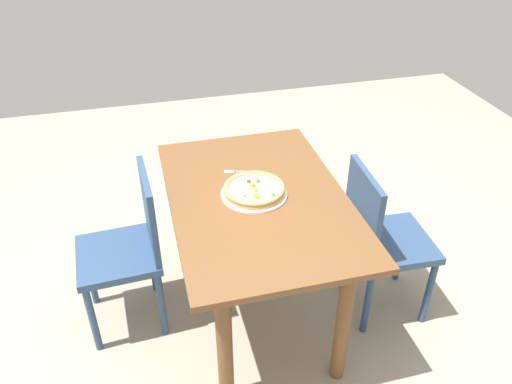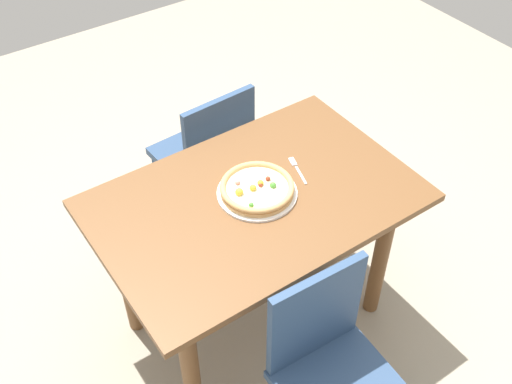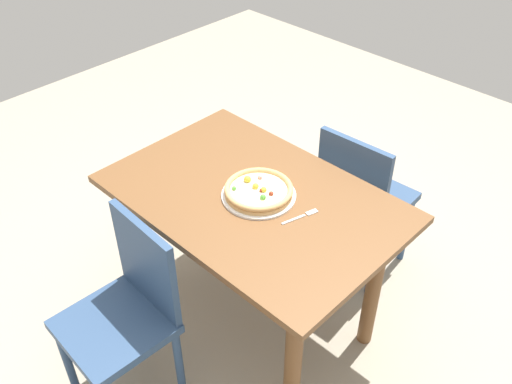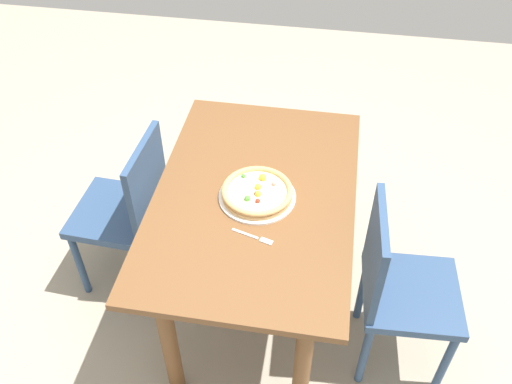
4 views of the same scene
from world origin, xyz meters
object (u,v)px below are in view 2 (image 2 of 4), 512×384
dining_table (255,222)px  plate (257,193)px  chair_near (332,369)px  fork (296,168)px  chair_far (208,155)px  pizza (257,188)px

dining_table → plate: plate is taller
chair_near → fork: size_ratio=5.43×
chair_near → fork: 0.81m
chair_near → chair_far: size_ratio=1.00×
fork → chair_near: bearing=169.3°
dining_table → chair_near: bearing=-99.2°
chair_far → fork: (0.09, -0.58, 0.29)m
chair_near → fork: bearing=-114.0°
dining_table → chair_near: 0.65m
chair_far → chair_near: bearing=-104.4°
pizza → fork: pizza is taller
chair_near → fork: (0.34, 0.67, 0.29)m
chair_near → plate: 0.71m
pizza → chair_far: bearing=78.1°
dining_table → fork: fork is taller
chair_far → pizza: chair_far is taller
chair_far → pizza: size_ratio=3.04×
pizza → fork: size_ratio=1.78×
dining_table → pizza: bearing=34.7°
plate → chair_near: bearing=-100.7°
plate → pizza: 0.03m
chair_far → plate: chair_far is taller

